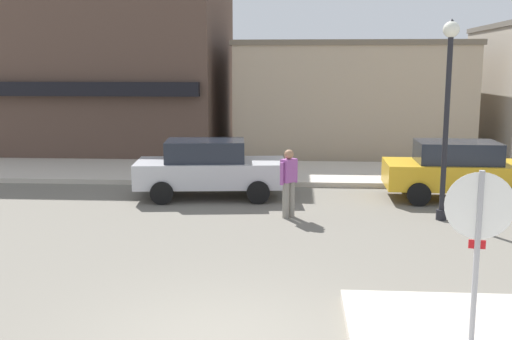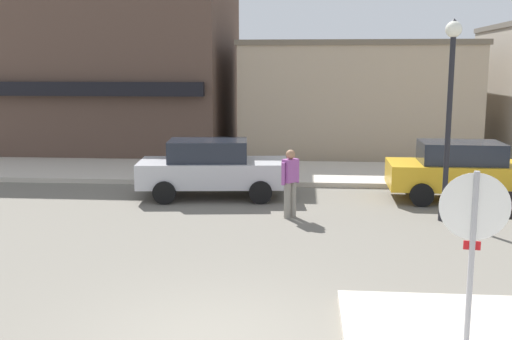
% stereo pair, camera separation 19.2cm
% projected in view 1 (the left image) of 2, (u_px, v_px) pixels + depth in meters
% --- Properties ---
extents(kerb_far, '(80.00, 4.00, 0.15)m').
position_uv_depth(kerb_far, '(270.00, 172.00, 19.60)').
color(kerb_far, beige).
rests_on(kerb_far, ground).
extents(stop_sign, '(0.81, 0.13, 2.30)m').
position_uv_depth(stop_sign, '(478.00, 234.00, 7.20)').
color(stop_sign, '#9E9EA3').
rests_on(stop_sign, ground).
extents(lamp_post, '(0.36, 0.36, 4.54)m').
position_uv_depth(lamp_post, '(448.00, 91.00, 13.36)').
color(lamp_post, black).
rests_on(lamp_post, ground).
extents(parked_car_nearest, '(4.16, 2.19, 1.56)m').
position_uv_depth(parked_car_nearest, '(210.00, 168.00, 16.14)').
color(parked_car_nearest, '#B7B7BC').
rests_on(parked_car_nearest, ground).
extents(parked_car_second, '(4.04, 1.96, 1.56)m').
position_uv_depth(parked_car_second, '(460.00, 170.00, 15.82)').
color(parked_car_second, gold).
rests_on(parked_car_second, ground).
extents(pedestrian_crossing_near, '(0.44, 0.46, 1.61)m').
position_uv_depth(pedestrian_crossing_near, '(289.00, 181.00, 13.95)').
color(pedestrian_crossing_near, gray).
rests_on(pedestrian_crossing_near, ground).
extents(building_corner_shop, '(11.60, 8.93, 7.74)m').
position_uv_depth(building_corner_shop, '(92.00, 57.00, 25.59)').
color(building_corner_shop, brown).
rests_on(building_corner_shop, ground).
extents(building_storefront_left_near, '(9.09, 6.18, 4.45)m').
position_uv_depth(building_storefront_left_near, '(348.00, 98.00, 24.64)').
color(building_storefront_left_near, tan).
rests_on(building_storefront_left_near, ground).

